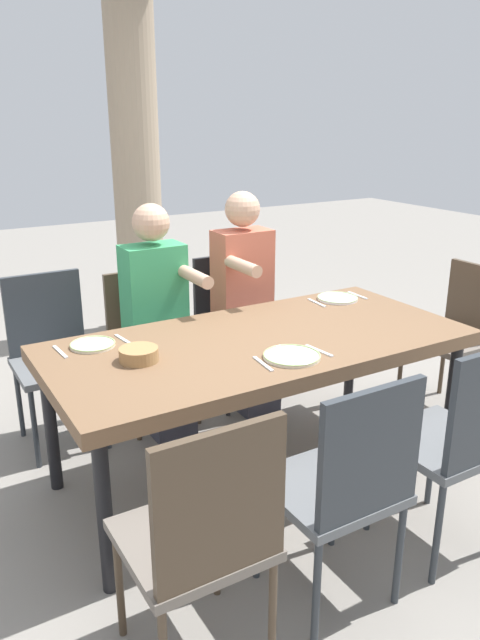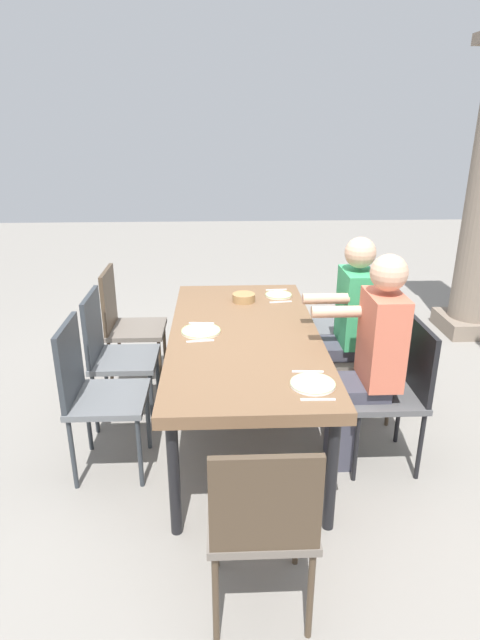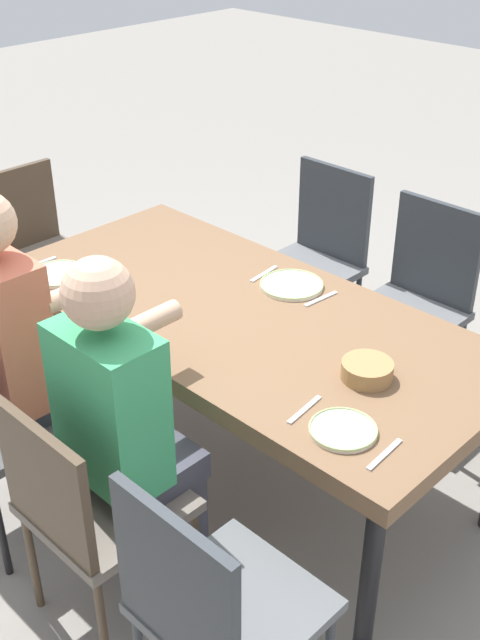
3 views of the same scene
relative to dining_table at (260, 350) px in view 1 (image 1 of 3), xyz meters
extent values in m
plane|color=gray|center=(0.00, 0.00, -0.68)|extent=(16.00, 16.00, 0.00)
cube|color=brown|center=(0.00, 0.00, 0.03)|extent=(2.02, 0.95, 0.07)
cylinder|color=black|center=(-0.93, 0.40, -0.34)|extent=(0.06, 0.06, 0.67)
cylinder|color=black|center=(0.93, 0.40, -0.34)|extent=(0.06, 0.06, 0.67)
cylinder|color=black|center=(-0.93, -0.40, -0.34)|extent=(0.06, 0.06, 0.67)
cylinder|color=black|center=(0.93, -0.40, -0.34)|extent=(0.06, 0.06, 0.67)
cube|color=#5B5E61|center=(-0.77, 0.82, -0.22)|extent=(0.44, 0.44, 0.04)
cube|color=#2D3338|center=(-0.77, 1.02, 0.02)|extent=(0.42, 0.03, 0.47)
cylinder|color=#2D3338|center=(-0.96, 0.63, -0.46)|extent=(0.03, 0.03, 0.44)
cylinder|color=#2D3338|center=(-0.58, 0.63, -0.46)|extent=(0.03, 0.03, 0.44)
cylinder|color=#2D3338|center=(-0.96, 1.01, -0.46)|extent=(0.03, 0.03, 0.44)
cylinder|color=#2D3338|center=(-0.58, 1.01, -0.46)|extent=(0.03, 0.03, 0.44)
cube|color=#6A6158|center=(-0.77, -0.82, -0.22)|extent=(0.44, 0.44, 0.04)
cube|color=#473828|center=(-0.77, -1.02, 0.02)|extent=(0.42, 0.03, 0.49)
cylinder|color=#473828|center=(-0.58, -0.63, -0.46)|extent=(0.03, 0.03, 0.44)
cylinder|color=#473828|center=(-0.96, -0.63, -0.46)|extent=(0.03, 0.03, 0.44)
cylinder|color=#473828|center=(-0.58, -1.01, -0.46)|extent=(0.03, 0.03, 0.44)
cube|color=#6A6158|center=(-0.21, 0.82, -0.23)|extent=(0.44, 0.44, 0.04)
cube|color=#473828|center=(-0.21, 1.02, -0.01)|extent=(0.42, 0.03, 0.43)
cylinder|color=#473828|center=(-0.40, 0.63, -0.46)|extent=(0.03, 0.03, 0.43)
cylinder|color=#473828|center=(-0.02, 0.63, -0.46)|extent=(0.03, 0.03, 0.43)
cylinder|color=#473828|center=(-0.40, 1.01, -0.46)|extent=(0.03, 0.03, 0.43)
cylinder|color=#473828|center=(-0.02, 1.01, -0.46)|extent=(0.03, 0.03, 0.43)
cube|color=#5B5E61|center=(-0.21, -0.82, -0.22)|extent=(0.44, 0.44, 0.04)
cube|color=#2D3338|center=(-0.21, -1.02, 0.02)|extent=(0.42, 0.03, 0.48)
cylinder|color=#2D3338|center=(-0.02, -0.63, -0.46)|extent=(0.03, 0.03, 0.44)
cylinder|color=#2D3338|center=(-0.40, -0.63, -0.46)|extent=(0.03, 0.03, 0.44)
cylinder|color=#2D3338|center=(-0.02, -1.01, -0.46)|extent=(0.03, 0.03, 0.44)
cylinder|color=#2D3338|center=(-0.40, -1.01, -0.46)|extent=(0.03, 0.03, 0.44)
cube|color=#4F4F50|center=(0.36, 0.82, -0.21)|extent=(0.44, 0.44, 0.04)
cube|color=black|center=(0.36, 1.02, 0.01)|extent=(0.42, 0.03, 0.44)
cylinder|color=black|center=(0.17, 0.63, -0.46)|extent=(0.03, 0.03, 0.45)
cylinder|color=black|center=(0.55, 0.63, -0.46)|extent=(0.03, 0.03, 0.45)
cylinder|color=black|center=(0.17, 1.01, -0.46)|extent=(0.03, 0.03, 0.45)
cylinder|color=black|center=(0.55, 1.01, -0.46)|extent=(0.03, 0.03, 0.45)
cube|color=#5B5E61|center=(0.36, -0.82, -0.20)|extent=(0.44, 0.44, 0.04)
cylinder|color=#2D3338|center=(0.55, -0.63, -0.45)|extent=(0.03, 0.03, 0.46)
cylinder|color=#2D3338|center=(0.17, -0.63, -0.45)|extent=(0.03, 0.03, 0.46)
cylinder|color=#2D3338|center=(0.17, -1.01, -0.45)|extent=(0.03, 0.03, 0.46)
cube|color=#6A6158|center=(1.35, 0.00, -0.21)|extent=(0.44, 0.44, 0.04)
cube|color=#473828|center=(1.55, 0.00, 0.01)|extent=(0.03, 0.42, 0.43)
cylinder|color=#473828|center=(1.16, 0.19, -0.45)|extent=(0.03, 0.03, 0.46)
cylinder|color=#473828|center=(1.16, -0.19, -0.45)|extent=(0.03, 0.03, 0.46)
cylinder|color=#473828|center=(1.54, 0.19, -0.45)|extent=(0.03, 0.03, 0.46)
cube|color=#3F3F4C|center=(-0.21, 0.57, -0.45)|extent=(0.24, 0.14, 0.46)
cube|color=#3F3F4C|center=(-0.21, 0.66, -0.17)|extent=(0.28, 0.32, 0.10)
cube|color=#389E60|center=(-0.21, 0.77, 0.14)|extent=(0.34, 0.20, 0.52)
sphere|color=tan|center=(-0.21, 0.77, 0.52)|extent=(0.21, 0.21, 0.21)
cylinder|color=tan|center=(-0.07, 0.53, 0.25)|extent=(0.07, 0.30, 0.07)
cube|color=#3F3F4C|center=(0.36, 0.58, -0.45)|extent=(0.24, 0.14, 0.46)
cube|color=#3F3F4C|center=(0.36, 0.67, -0.17)|extent=(0.28, 0.32, 0.10)
cube|color=#CC664C|center=(0.36, 0.78, 0.15)|extent=(0.34, 0.20, 0.54)
sphere|color=tan|center=(0.36, 0.78, 0.55)|extent=(0.21, 0.21, 0.21)
cylinder|color=tan|center=(0.22, 0.54, 0.27)|extent=(0.07, 0.30, 0.07)
cube|color=tan|center=(0.34, 2.38, -0.60)|extent=(0.49, 0.49, 0.16)
cylinder|color=tan|center=(0.34, 2.38, 0.79)|extent=(0.38, 0.38, 2.61)
cylinder|color=silver|center=(-0.72, 0.30, 0.07)|extent=(0.20, 0.20, 0.01)
torus|color=#A0BE77|center=(-0.72, 0.30, 0.07)|extent=(0.21, 0.21, 0.01)
cube|color=silver|center=(-0.87, 0.30, 0.06)|extent=(0.03, 0.17, 0.01)
cube|color=silver|center=(-0.57, 0.30, 0.06)|extent=(0.04, 0.17, 0.01)
cylinder|color=silver|center=(-0.01, -0.28, 0.07)|extent=(0.25, 0.25, 0.01)
torus|color=#A0BE77|center=(-0.01, -0.28, 0.07)|extent=(0.25, 0.25, 0.01)
cube|color=silver|center=(-0.16, -0.28, 0.06)|extent=(0.03, 0.17, 0.01)
cube|color=silver|center=(0.14, -0.28, 0.06)|extent=(0.03, 0.17, 0.01)
cylinder|color=white|center=(0.73, 0.31, 0.07)|extent=(0.23, 0.23, 0.01)
torus|color=#A9CD91|center=(0.73, 0.31, 0.07)|extent=(0.23, 0.23, 0.01)
cube|color=silver|center=(0.58, 0.31, 0.06)|extent=(0.03, 0.17, 0.01)
cube|color=silver|center=(0.88, 0.31, 0.06)|extent=(0.02, 0.17, 0.01)
cylinder|color=#9E7547|center=(-0.60, 0.03, 0.09)|extent=(0.17, 0.17, 0.06)
camera|label=1|loc=(-1.46, -2.29, 1.07)|focal=34.07mm
camera|label=2|loc=(3.05, -0.16, 1.32)|focal=28.95mm
camera|label=3|loc=(-1.79, 1.83, 1.54)|focal=44.28mm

